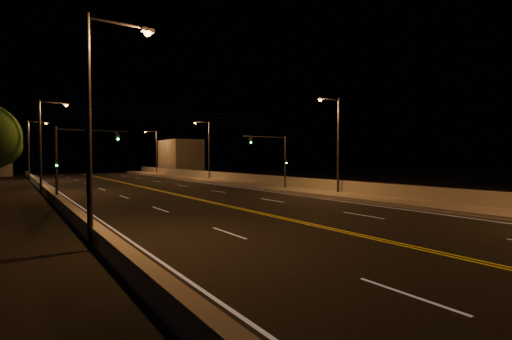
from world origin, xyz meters
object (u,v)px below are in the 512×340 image
streetlight_3 (155,149)px  streetlight_5 (44,140)px  traffic_signal_left (72,155)px  streetlight_2 (207,146)px  traffic_signal_right (277,155)px  streetlight_4 (97,114)px  streetlight_1 (336,139)px  streetlight_6 (31,146)px

streetlight_3 → streetlight_5: bearing=-123.1°
streetlight_5 → traffic_signal_left: (1.16, -9.12, -1.41)m
streetlight_2 → traffic_signal_right: streetlight_2 is taller
streetlight_4 → traffic_signal_right: streetlight_4 is taller
streetlight_2 → traffic_signal_left: (-20.25, -18.91, -1.41)m
streetlight_5 → streetlight_3: bearing=56.9°
streetlight_1 → streetlight_5: (-21.42, 15.71, 0.00)m
streetlight_3 → streetlight_5: same height
streetlight_5 → traffic_signal_left: bearing=-82.7°
traffic_signal_left → streetlight_6: bearing=92.1°
streetlight_5 → traffic_signal_right: size_ratio=1.54×
streetlight_3 → traffic_signal_right: bearing=-92.1°
streetlight_1 → streetlight_3: (0.00, 48.58, 0.00)m
streetlight_4 → streetlight_3: bearing=69.5°
streetlight_3 → streetlight_4: bearing=-110.5°
streetlight_4 → streetlight_5: (0.00, 24.44, 0.00)m
streetlight_4 → streetlight_1: bearing=22.2°
streetlight_2 → streetlight_4: 40.39m
streetlight_6 → streetlight_1: bearing=-60.8°
streetlight_6 → streetlight_4: bearing=-90.0°
streetlight_1 → streetlight_5: size_ratio=1.00×
streetlight_1 → streetlight_2: 25.51m
streetlight_6 → traffic_signal_left: 31.75m
streetlight_2 → traffic_signal_left: 27.75m
streetlight_6 → traffic_signal_left: bearing=-87.9°
streetlight_1 → traffic_signal_right: size_ratio=1.54×
streetlight_1 → streetlight_4: size_ratio=1.00×
streetlight_5 → streetlight_6: 22.58m
streetlight_3 → streetlight_5: 39.23m
traffic_signal_right → streetlight_1: bearing=-76.7°
streetlight_3 → streetlight_4: same height
traffic_signal_left → streetlight_3: bearing=64.2°
streetlight_3 → streetlight_1: bearing=-90.0°
streetlight_5 → streetlight_6: size_ratio=1.00×
streetlight_6 → traffic_signal_right: 37.43m
streetlight_6 → streetlight_2: bearing=-30.8°
streetlight_2 → streetlight_3: 23.07m
streetlight_6 → streetlight_5: bearing=-90.0°
streetlight_1 → streetlight_3: same height
traffic_signal_right → streetlight_4: bearing=-142.3°
streetlight_5 → streetlight_6: bearing=90.0°
streetlight_6 → traffic_signal_right: bearing=-57.9°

